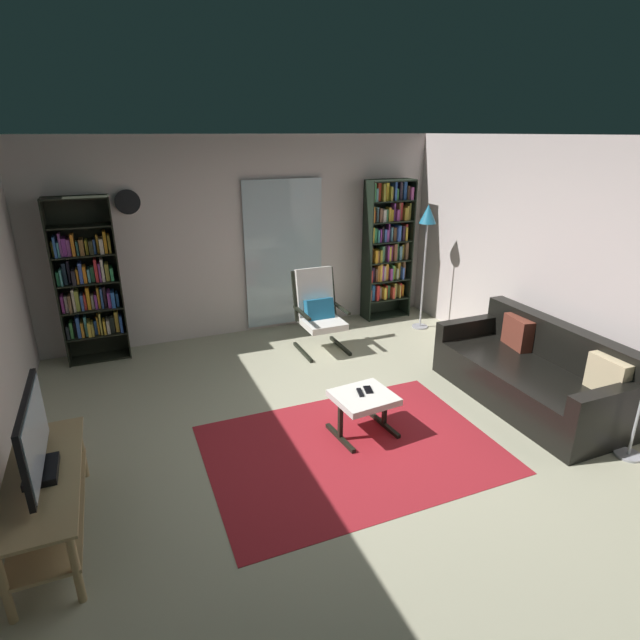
# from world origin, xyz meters

# --- Properties ---
(ground_plane) EXTENTS (7.02, 7.02, 0.00)m
(ground_plane) POSITION_xyz_m (0.00, 0.00, 0.00)
(ground_plane) COLOR #AEAB8E
(wall_back) EXTENTS (5.60, 0.06, 2.60)m
(wall_back) POSITION_xyz_m (0.00, 2.90, 1.30)
(wall_back) COLOR beige
(wall_back) RESTS_ON ground
(wall_right) EXTENTS (0.06, 6.00, 2.60)m
(wall_right) POSITION_xyz_m (2.70, 0.00, 1.30)
(wall_right) COLOR beige
(wall_right) RESTS_ON ground
(glass_door_panel) EXTENTS (1.10, 0.01, 2.00)m
(glass_door_panel) POSITION_xyz_m (0.49, 2.83, 1.05)
(glass_door_panel) COLOR silver
(area_rug) EXTENTS (2.49, 1.79, 0.01)m
(area_rug) POSITION_xyz_m (0.05, -0.25, 0.00)
(area_rug) COLOR maroon
(area_rug) RESTS_ON ground
(tv_stand) EXTENTS (0.46, 1.36, 0.52)m
(tv_stand) POSITION_xyz_m (-2.29, -0.39, 0.34)
(tv_stand) COLOR tan
(tv_stand) RESTS_ON ground
(television) EXTENTS (0.20, 0.91, 0.56)m
(television) POSITION_xyz_m (-2.29, -0.39, 0.78)
(television) COLOR black
(television) RESTS_ON tv_stand
(bookshelf_near_tv) EXTENTS (0.70, 0.30, 1.96)m
(bookshelf_near_tv) POSITION_xyz_m (-1.99, 2.67, 0.95)
(bookshelf_near_tv) COLOR black
(bookshelf_near_tv) RESTS_ON ground
(bookshelf_near_sofa) EXTENTS (0.68, 0.30, 2.01)m
(bookshelf_near_sofa) POSITION_xyz_m (2.01, 2.67, 1.09)
(bookshelf_near_sofa) COLOR black
(bookshelf_near_sofa) RESTS_ON ground
(leather_sofa) EXTENTS (0.90, 1.98, 0.81)m
(leather_sofa) POSITION_xyz_m (2.13, -0.18, 0.29)
(leather_sofa) COLOR black
(leather_sofa) RESTS_ON ground
(lounge_armchair) EXTENTS (0.56, 0.65, 1.02)m
(lounge_armchair) POSITION_xyz_m (0.64, 1.94, 0.53)
(lounge_armchair) COLOR black
(lounge_armchair) RESTS_ON ground
(ottoman) EXTENTS (0.56, 0.53, 0.40)m
(ottoman) POSITION_xyz_m (0.25, -0.06, 0.33)
(ottoman) COLOR white
(ottoman) RESTS_ON ground
(tv_remote) EXTENTS (0.07, 0.15, 0.02)m
(tv_remote) POSITION_xyz_m (0.23, -0.03, 0.41)
(tv_remote) COLOR black
(tv_remote) RESTS_ON ottoman
(cell_phone) EXTENTS (0.10, 0.15, 0.01)m
(cell_phone) POSITION_xyz_m (0.33, 0.00, 0.41)
(cell_phone) COLOR black
(cell_phone) RESTS_ON ottoman
(floor_lamp_by_shelf) EXTENTS (0.22, 0.22, 1.73)m
(floor_lamp_by_shelf) POSITION_xyz_m (2.25, 2.05, 1.45)
(floor_lamp_by_shelf) COLOR #A5A5AD
(floor_lamp_by_shelf) RESTS_ON ground
(wall_clock) EXTENTS (0.29, 0.03, 0.29)m
(wall_clock) POSITION_xyz_m (-1.43, 2.82, 1.85)
(wall_clock) COLOR silver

